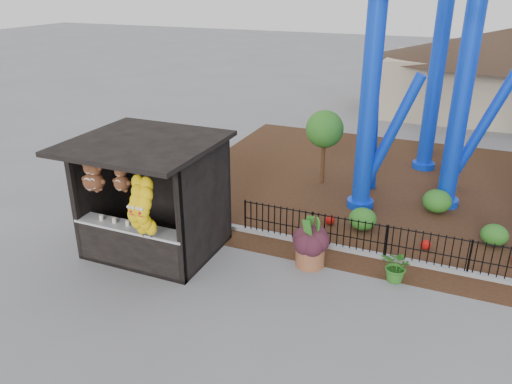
% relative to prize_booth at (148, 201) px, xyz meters
% --- Properties ---
extents(ground, '(120.00, 120.00, 0.00)m').
position_rel_prize_booth_xyz_m(ground, '(2.98, -0.90, -1.52)').
color(ground, slate).
rests_on(ground, ground).
extents(mulch_bed, '(18.00, 12.00, 0.02)m').
position_rel_prize_booth_xyz_m(mulch_bed, '(6.98, 7.10, -1.52)').
color(mulch_bed, '#331E11').
rests_on(mulch_bed, ground).
extents(curb, '(18.00, 0.18, 0.12)m').
position_rel_prize_booth_xyz_m(curb, '(6.98, 2.10, -1.46)').
color(curb, gray).
rests_on(curb, ground).
extents(prize_booth, '(3.50, 3.40, 3.12)m').
position_rel_prize_booth_xyz_m(prize_booth, '(0.00, 0.00, 0.00)').
color(prize_booth, black).
rests_on(prize_booth, ground).
extents(picket_fence, '(12.20, 0.06, 1.00)m').
position_rel_prize_booth_xyz_m(picket_fence, '(7.88, 2.10, -1.02)').
color(picket_fence, black).
rests_on(picket_fence, ground).
extents(terracotta_planter, '(0.83, 0.83, 0.60)m').
position_rel_prize_booth_xyz_m(terracotta_planter, '(4.06, 1.06, -1.23)').
color(terracotta_planter, brown).
rests_on(terracotta_planter, ground).
extents(planter_foliage, '(0.70, 0.70, 0.64)m').
position_rel_prize_booth_xyz_m(planter_foliage, '(4.06, 1.06, -0.61)').
color(planter_foliage, '#35151F').
rests_on(planter_foliage, terracotta_planter).
extents(potted_plant, '(0.95, 0.90, 0.83)m').
position_rel_prize_booth_xyz_m(potted_plant, '(6.21, 1.15, -1.11)').
color(potted_plant, '#275A1A').
rests_on(potted_plant, ground).
extents(landscaping, '(8.72, 3.20, 0.71)m').
position_rel_prize_booth_xyz_m(landscaping, '(7.49, 4.57, -1.21)').
color(landscaping, '#27601C').
rests_on(landscaping, mulch_bed).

